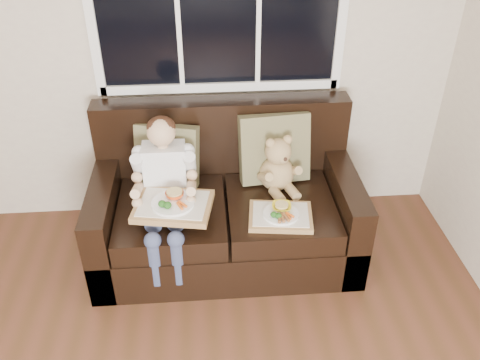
{
  "coord_description": "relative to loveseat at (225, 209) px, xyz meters",
  "views": [
    {
      "loc": [
        0.55,
        -0.7,
        2.38
      ],
      "look_at": [
        0.75,
        1.85,
        0.65
      ],
      "focal_mm": 38.0,
      "sensor_mm": 36.0,
      "label": 1
    }
  ],
  "objects": [
    {
      "name": "loveseat",
      "position": [
        0.0,
        0.0,
        0.0
      ],
      "size": [
        1.7,
        0.92,
        0.96
      ],
      "color": "black",
      "rests_on": "ground"
    },
    {
      "name": "pillow_left",
      "position": [
        -0.37,
        0.15,
        0.35
      ],
      "size": [
        0.44,
        0.28,
        0.42
      ],
      "rotation": [
        -0.21,
        0.0,
        -0.24
      ],
      "color": "#6D6843",
      "rests_on": "loveseat"
    },
    {
      "name": "pillow_right",
      "position": [
        0.34,
        0.15,
        0.37
      ],
      "size": [
        0.48,
        0.26,
        0.47
      ],
      "rotation": [
        -0.21,
        0.0,
        0.11
      ],
      "color": "#6D6843",
      "rests_on": "loveseat"
    },
    {
      "name": "child",
      "position": [
        -0.37,
        -0.12,
        0.34
      ],
      "size": [
        0.38,
        0.6,
        0.87
      ],
      "color": "silver",
      "rests_on": "loveseat"
    },
    {
      "name": "teddy_bear",
      "position": [
        0.34,
        0.02,
        0.3
      ],
      "size": [
        0.28,
        0.33,
        0.4
      ],
      "rotation": [
        0.0,
        0.0,
        0.3
      ],
      "color": "tan",
      "rests_on": "loveseat"
    },
    {
      "name": "tray_left",
      "position": [
        -0.32,
        -0.29,
        0.27
      ],
      "size": [
        0.5,
        0.42,
        0.1
      ],
      "rotation": [
        0.0,
        0.0,
        -0.18
      ],
      "color": "#AB824D",
      "rests_on": "child"
    },
    {
      "name": "tray_right",
      "position": [
        0.32,
        -0.31,
        0.17
      ],
      "size": [
        0.41,
        0.33,
        0.09
      ],
      "rotation": [
        0.0,
        0.0,
        -0.12
      ],
      "color": "#AB824D",
      "rests_on": "loveseat"
    }
  ]
}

